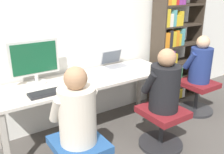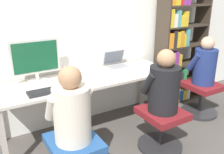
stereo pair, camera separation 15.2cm
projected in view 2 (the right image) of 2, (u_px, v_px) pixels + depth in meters
ground_plane at (102, 144)px, 2.87m from camera, size 14.00×14.00×0.00m
wall_back at (73, 23)px, 3.00m from camera, size 10.00×0.05×2.60m
desk at (89, 83)px, 2.91m from camera, size 2.09×0.63×0.71m
desktop_monitor at (36, 60)px, 2.69m from camera, size 0.53×0.22×0.47m
laptop at (117, 64)px, 3.26m from camera, size 0.32×0.27×0.22m
keyboard at (49, 91)px, 2.50m from camera, size 0.43×0.16×0.03m
computer_mouse_by_keyboard at (76, 86)px, 2.61m from camera, size 0.07×0.10×0.04m
office_chair_right at (161, 126)px, 2.74m from camera, size 0.50×0.50×0.46m
person_at_monitor at (72, 110)px, 2.06m from camera, size 0.38×0.33×0.67m
person_at_laptop at (164, 85)px, 2.58m from camera, size 0.39×0.34×0.67m
bookshelf at (177, 50)px, 3.69m from camera, size 0.81×0.28×1.77m
office_chair_side at (201, 96)px, 3.50m from camera, size 0.50×0.50×0.46m
person_near_shelf at (205, 64)px, 3.34m from camera, size 0.36×0.32×0.65m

